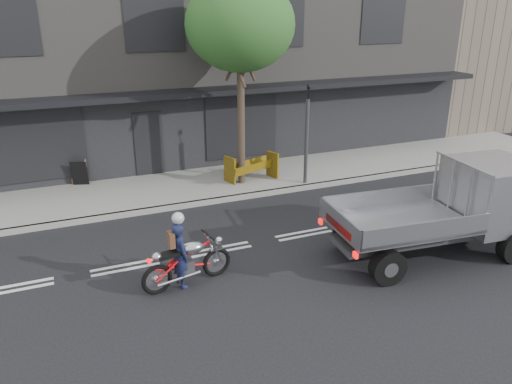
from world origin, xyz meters
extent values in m
plane|color=black|center=(0.00, 0.00, 0.00)|extent=(80.00, 80.00, 0.00)
cube|color=gray|center=(0.00, 4.70, 0.07)|extent=(32.00, 3.20, 0.15)
cube|color=gray|center=(0.00, 3.10, 0.07)|extent=(32.00, 0.20, 0.15)
cube|color=slate|center=(0.00, 11.30, 4.00)|extent=(26.00, 10.00, 8.00)
cube|color=brown|center=(20.00, 11.30, 5.00)|extent=(14.00, 10.00, 10.00)
cylinder|color=#382B21|center=(2.20, 4.20, 2.00)|extent=(0.24, 0.24, 4.00)
ellipsoid|color=#265A22|center=(2.20, 4.20, 5.30)|extent=(3.40, 3.40, 2.89)
cylinder|color=#2D2D30|center=(4.20, 3.35, 1.50)|extent=(0.12, 0.12, 3.00)
imported|color=black|center=(4.20, 3.35, 3.25)|extent=(0.08, 0.10, 0.50)
torus|color=black|center=(-1.92, -1.42, 0.34)|extent=(0.71, 0.22, 0.71)
torus|color=black|center=(-0.48, -1.17, 0.34)|extent=(0.71, 0.22, 0.71)
cube|color=#2D2D30|center=(-1.26, -1.30, 0.45)|extent=(0.39, 0.30, 0.29)
ellipsoid|color=#ADADB1|center=(-1.09, -1.27, 0.87)|extent=(0.62, 0.42, 0.29)
cube|color=black|center=(-1.59, -1.36, 0.85)|extent=(0.59, 0.34, 0.09)
cylinder|color=black|center=(-0.67, -1.20, 1.07)|extent=(0.15, 0.62, 0.04)
imported|color=#161D3E|center=(-1.35, -1.29, 0.76)|extent=(0.45, 0.61, 1.51)
cylinder|color=black|center=(2.93, -2.99, 0.41)|extent=(0.85, 0.38, 0.82)
cylinder|color=black|center=(3.10, -1.16, 0.41)|extent=(0.85, 0.38, 0.82)
cylinder|color=black|center=(6.54, -1.49, 0.41)|extent=(0.85, 0.38, 0.82)
cube|color=#2D2D30|center=(4.74, -2.24, 0.59)|extent=(5.05, 1.55, 0.15)
cube|color=#A6A5AA|center=(6.40, -2.40, 1.46)|extent=(2.01, 2.11, 1.62)
cube|color=black|center=(6.40, -2.40, 1.92)|extent=(1.79, 1.98, 0.59)
cube|color=#98999D|center=(3.82, -2.15, 0.99)|extent=(3.43, 2.41, 0.11)
camera|label=1|loc=(-3.54, -10.90, 5.91)|focal=35.00mm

